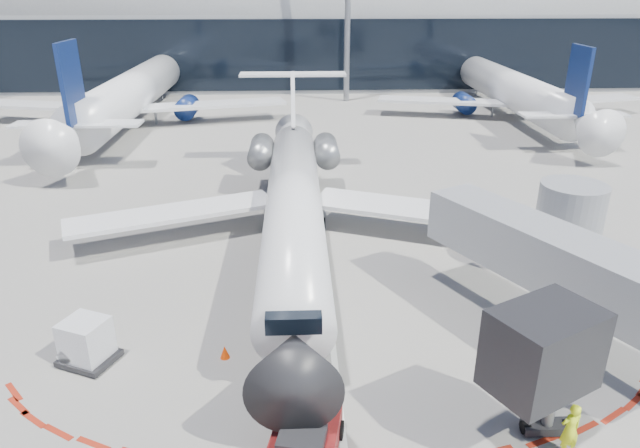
{
  "coord_description": "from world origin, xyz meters",
  "views": [
    {
      "loc": [
        -1.36,
        -24.23,
        13.75
      ],
      "look_at": [
        -0.26,
        1.7,
        2.75
      ],
      "focal_mm": 32.0,
      "sensor_mm": 36.0,
      "label": 1
    }
  ],
  "objects_px": {
    "ramp_worker": "(570,429)",
    "uld_container": "(86,342)",
    "pushback_tug": "(304,446)",
    "regional_jet": "(294,196)"
  },
  "relations": [
    {
      "from": "ramp_worker",
      "to": "uld_container",
      "type": "bearing_deg",
      "value": -29.61
    },
    {
      "from": "pushback_tug",
      "to": "ramp_worker",
      "type": "xyz_separation_m",
      "value": [
        8.29,
        -0.05,
        0.37
      ]
    },
    {
      "from": "regional_jet",
      "to": "uld_container",
      "type": "relative_size",
      "value": 12.82
    },
    {
      "from": "pushback_tug",
      "to": "uld_container",
      "type": "relative_size",
      "value": 2.09
    },
    {
      "from": "regional_jet",
      "to": "pushback_tug",
      "type": "distance_m",
      "value": 16.82
    },
    {
      "from": "pushback_tug",
      "to": "ramp_worker",
      "type": "height_order",
      "value": "ramp_worker"
    },
    {
      "from": "pushback_tug",
      "to": "uld_container",
      "type": "distance_m",
      "value": 9.93
    },
    {
      "from": "pushback_tug",
      "to": "uld_container",
      "type": "height_order",
      "value": "uld_container"
    },
    {
      "from": "regional_jet",
      "to": "ramp_worker",
      "type": "relative_size",
      "value": 16.77
    },
    {
      "from": "pushback_tug",
      "to": "uld_container",
      "type": "xyz_separation_m",
      "value": [
        -8.34,
        5.37,
        0.34
      ]
    }
  ]
}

